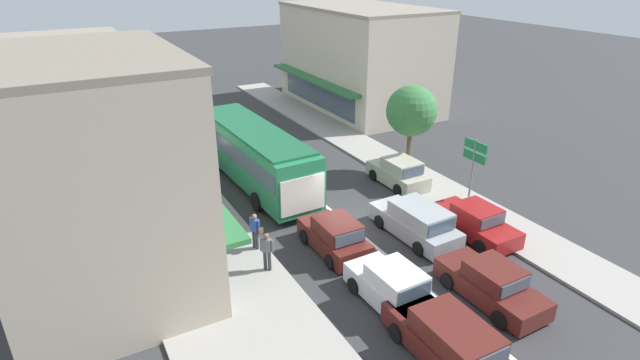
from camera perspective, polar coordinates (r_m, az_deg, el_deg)
name	(u,v)px	position (r m, az deg, el deg)	size (l,w,h in m)	color
ground_plane	(348,225)	(23.43, 3.24, -5.12)	(140.00, 140.00, 0.00)	#353538
lane_centre_line	(309,192)	(26.51, -1.31, -1.41)	(0.20, 28.00, 0.01)	silver
sidewalk_left	(171,204)	(26.21, -16.71, -2.66)	(5.20, 44.00, 0.14)	#A39E96
kerb_right	(382,158)	(31.07, 7.15, 2.47)	(2.80, 44.00, 0.12)	#A39E96
shopfront_corner_near	(96,178)	(19.21, -24.23, 0.19)	(7.41, 8.77, 8.69)	#B2A38E
shopfront_mid_block	(79,135)	(27.47, -25.84, 4.60)	(8.93, 7.29, 6.75)	silver
shopfront_far_end	(66,95)	(35.75, -27.05, 8.61)	(8.84, 9.42, 6.89)	beige
building_right_far	(359,58)	(41.64, 4.51, 13.77)	(8.74, 13.71, 7.97)	beige
city_bus	(254,152)	(27.02, -7.55, 3.22)	(3.00, 10.93, 3.23)	#237A4C
wagon_behind_bus_mid	(449,341)	(16.44, 14.53, -17.42)	(1.99, 4.52, 1.58)	#561E19
wagon_adjacent_lane_lead	(416,222)	(22.50, 10.93, -4.73)	(2.04, 4.55, 1.58)	#9EA3A8
hatchback_queue_gap_filler	(392,287)	(18.33, 8.22, -12.01)	(1.89, 3.74, 1.54)	silver
hatchback_adjacent_lane_trail	(335,236)	(21.09, 1.69, -6.46)	(1.83, 3.71, 1.54)	#561E19
sedan_behind_bus_near	(491,284)	(19.37, 19.00, -11.20)	(1.93, 4.21, 1.47)	#561E19
parked_sedan_kerb_front	(474,222)	(23.28, 17.21, -4.63)	(1.93, 4.22, 1.47)	maroon
parked_hatchback_kerb_second	(399,173)	(27.42, 8.99, 0.80)	(1.85, 3.72, 1.54)	#B7B29E
traffic_light_downstreet	(155,81)	(40.38, -18.32, 10.69)	(0.32, 0.24, 4.20)	gray
directional_road_sign	(474,157)	(24.91, 17.23, 2.49)	(0.10, 1.40, 3.60)	gray
street_tree_right	(412,111)	(28.05, 10.42, 7.76)	(2.81, 2.81, 5.13)	brown
pedestrian_with_handbag_near	(255,229)	(21.07, -7.43, -5.59)	(0.45, 0.63, 1.63)	#333338
pedestrian_browsing_midblock	(267,249)	(19.65, -6.11, -7.90)	(0.43, 0.43, 1.63)	#333338
pedestrian_far_walker	(177,142)	(31.81, -16.05, 4.16)	(0.48, 0.39, 1.63)	#232838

